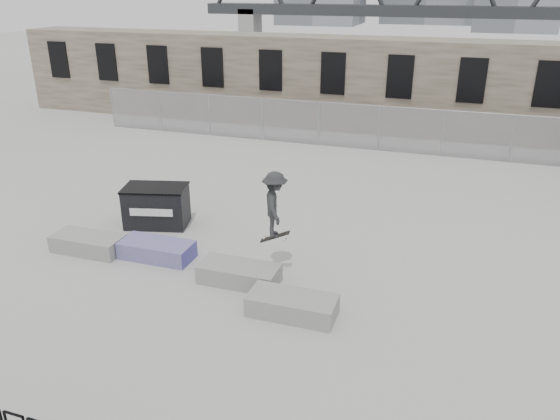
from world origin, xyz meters
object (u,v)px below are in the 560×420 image
object	(u,v)px
dumpster	(156,206)
skateboarder	(275,205)
planter_center_left	(157,249)
planter_far_left	(88,243)
planter_center_right	(239,273)
planter_offset	(292,305)

from	to	relation	value
dumpster	skateboarder	distance (m)	4.87
skateboarder	planter_center_left	bearing A→B (deg)	72.92
planter_center_left	skateboarder	bearing A→B (deg)	5.72
planter_far_left	planter_center_right	bearing A→B (deg)	-3.12
skateboarder	planter_center_right	bearing A→B (deg)	118.68
planter_offset	planter_center_left	bearing A→B (deg)	161.22
planter_far_left	planter_center_left	bearing A→B (deg)	7.17
planter_center_left	dumpster	world-z (taller)	dumpster
planter_far_left	planter_center_left	xyz separation A→B (m)	(2.03, 0.25, 0.00)
planter_center_left	skateboarder	xyz separation A→B (m)	(3.30, 0.33, 1.61)
planter_center_right	dumpster	xyz separation A→B (m)	(-3.75, 2.47, 0.37)
planter_center_left	planter_center_right	bearing A→B (deg)	-10.94
planter_far_left	planter_offset	distance (m)	6.47
planter_far_left	dumpster	bearing A→B (deg)	67.70
skateboarder	planter_offset	bearing A→B (deg)	-173.10
dumpster	skateboarder	bearing A→B (deg)	-34.78
planter_center_left	planter_center_right	size ratio (longest dim) A/B	1.00
planter_center_left	planter_offset	distance (m)	4.57
dumpster	planter_center_right	bearing A→B (deg)	-47.89
planter_offset	dumpster	xyz separation A→B (m)	(-5.45, 3.43, 0.37)
planter_far_left	skateboarder	size ratio (longest dim) A/B	1.05
dumpster	planter_offset	bearing A→B (deg)	-46.77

